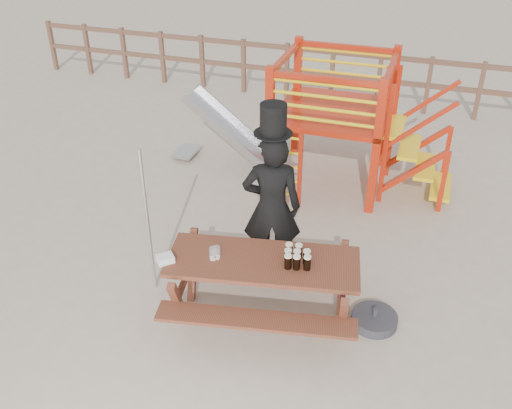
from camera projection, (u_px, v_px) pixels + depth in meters
name	position (u px, v px, depth m)	size (l,w,h in m)	color
ground	(247.00, 318.00, 6.71)	(60.00, 60.00, 0.00)	#B9A78F
back_fence	(356.00, 72.00, 11.97)	(15.09, 0.09, 1.20)	brown
playground_fort	(328.00, 119.00, 9.00)	(4.71, 1.84, 2.10)	red
picnic_table	(263.00, 281.00, 6.46)	(2.36, 1.83, 0.83)	brown
man_with_hat	(272.00, 204.00, 6.89)	(0.82, 0.65, 2.33)	black
metal_pole	(148.00, 223.00, 6.67)	(0.04, 0.04, 1.94)	#B2B2B7
parasol_base	(374.00, 319.00, 6.59)	(0.53, 0.53, 0.23)	#313135
paper_bag	(165.00, 259.00, 6.26)	(0.18, 0.14, 0.08)	white
stout_pints	(296.00, 257.00, 6.21)	(0.33, 0.30, 0.17)	black
empty_glasses	(215.00, 253.00, 6.29)	(0.11, 0.11, 0.15)	silver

